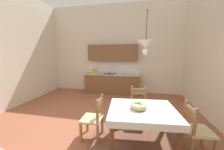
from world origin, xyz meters
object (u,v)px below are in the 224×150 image
at_px(dining_chair_tv_side, 94,118).
at_px(pendant_lamp, 146,45).
at_px(dining_table, 142,115).
at_px(kitchen_cabinetry, 112,75).
at_px(dining_chair_window_side, 197,130).
at_px(dining_chair_kitchen_side, 139,106).
at_px(fruit_bowl, 139,106).

xyz_separation_m(dining_chair_tv_side, pendant_lamp, (1.02, 0.13, 1.52)).
distance_m(dining_table, pendant_lamp, 1.35).
relative_size(kitchen_cabinetry, dining_chair_window_side, 2.66).
distance_m(dining_table, dining_chair_tv_side, 1.01).
bearing_deg(dining_chair_kitchen_side, dining_table, -86.67).
bearing_deg(fruit_bowl, dining_chair_window_side, -0.43).
height_order(dining_table, dining_chair_window_side, dining_chair_window_side).
xyz_separation_m(kitchen_cabinetry, pendant_lamp, (1.26, -3.05, 1.11)).
bearing_deg(dining_chair_tv_side, pendant_lamp, 7.25).
bearing_deg(dining_chair_kitchen_side, pendant_lamp, -84.17).
distance_m(dining_table, dining_chair_kitchen_side, 0.89).
relative_size(dining_chair_kitchen_side, fruit_bowl, 3.10).
relative_size(dining_chair_tv_side, pendant_lamp, 1.16).
height_order(dining_table, dining_chair_tv_side, dining_chair_tv_side).
bearing_deg(dining_chair_tv_side, kitchen_cabinetry, 94.30).
bearing_deg(dining_chair_kitchen_side, dining_chair_window_side, -41.06).
distance_m(dining_chair_window_side, dining_chair_kitchen_side, 1.35).
distance_m(kitchen_cabinetry, dining_chair_tv_side, 3.22).
height_order(dining_chair_kitchen_side, dining_chair_tv_side, same).
distance_m(dining_chair_window_side, fruit_bowl, 1.10).
bearing_deg(pendant_lamp, dining_chair_kitchen_side, 95.83).
bearing_deg(fruit_bowl, pendant_lamp, 57.89).
relative_size(fruit_bowl, pendant_lamp, 0.37).
bearing_deg(dining_chair_tv_side, dining_chair_window_side, -0.83).
bearing_deg(dining_chair_window_side, pendant_lamp, 170.52).
distance_m(kitchen_cabinetry, pendant_lamp, 3.48).
height_order(kitchen_cabinetry, dining_chair_kitchen_side, kitchen_cabinetry).
bearing_deg(pendant_lamp, kitchen_cabinetry, 112.35).
xyz_separation_m(kitchen_cabinetry, fruit_bowl, (1.16, -3.20, -0.04)).
bearing_deg(pendant_lamp, dining_chair_window_side, -9.48).
bearing_deg(pendant_lamp, dining_chair_tv_side, -172.75).
bearing_deg(dining_chair_kitchen_side, kitchen_cabinetry, 116.94).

